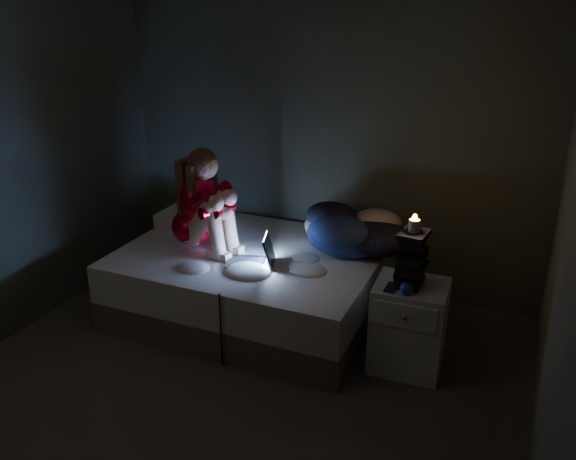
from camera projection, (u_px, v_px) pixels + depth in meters
The scene contains 13 objects.
floor at pixel (217, 404), 3.69m from camera, with size 3.60×3.80×0.02m, color #332E2B.
wall_back at pixel (326, 134), 4.83m from camera, with size 3.60×0.02×2.60m, color #494F42.
wall_right at pixel (572, 261), 2.54m from camera, with size 0.02×3.80×2.60m, color #494F42.
bed at pixel (252, 282), 4.64m from camera, with size 1.93×1.45×0.53m, color #B9B7B3, non-canonical shape.
pillow at pixel (190, 221), 4.96m from camera, with size 0.49×0.35×0.14m, color white.
woman at pixel (192, 197), 4.48m from camera, with size 0.50×0.33×0.81m, color maroon, non-canonical shape.
laptop at pixel (249, 249), 4.28m from camera, with size 0.34×0.24×0.24m, color black, non-canonical shape.
clothes_pile at pixel (347, 227), 4.47m from camera, with size 0.65×0.52×0.39m, color navy, non-canonical shape.
nightstand at pixel (408, 326), 3.94m from camera, with size 0.46×0.41×0.62m, color silver.
book_stack at pixel (411, 260), 3.78m from camera, with size 0.19×0.25×0.34m, color black, non-canonical shape.
candle at pixel (414, 230), 3.70m from camera, with size 0.07×0.07×0.08m, color beige.
phone at pixel (391, 287), 3.78m from camera, with size 0.07×0.14×0.01m, color black.
blue_orb at pixel (406, 288), 3.69m from camera, with size 0.08×0.08×0.08m, color #1A3F98.
Camera 1 is at (1.60, -2.60, 2.37)m, focal length 36.91 mm.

